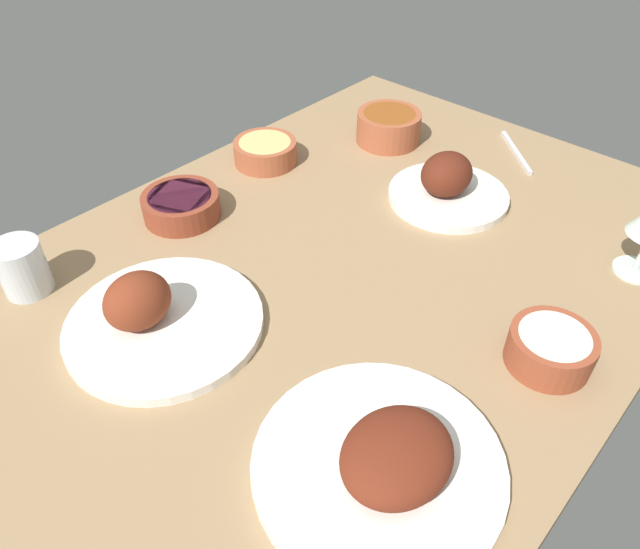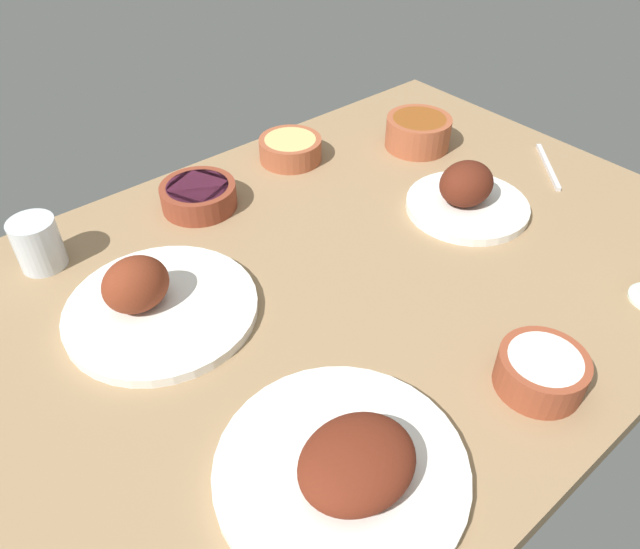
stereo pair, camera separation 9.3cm
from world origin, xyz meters
The scene contains 10 objects.
dining_table centered at (0.00, 0.00, 2.00)cm, with size 140.00×90.00×4.00cm, color #937551.
plate_far_side centered at (-22.90, 10.95, 6.37)cm, with size 28.56×28.56×9.57cm.
plate_center_main centered at (33.70, -1.20, 6.95)cm, with size 22.25×22.25×9.24cm.
plate_near_viewer centered at (-19.16, -27.57, 6.17)cm, with size 29.57×29.57×7.01cm.
bowl_pasta centered at (20.41, 33.64, 6.54)cm, with size 12.75×12.75×4.61cm.
bowl_cream centered at (9.06, -33.73, 6.84)cm, with size 11.55×11.55×5.21cm.
bowl_soup centered at (44.38, 20.65, 7.49)cm, with size 13.57×13.57×6.46cm.
bowl_onions centered at (-3.02, 30.85, 6.49)cm, with size 13.75×13.75×4.52cm.
water_tumbler centered at (-31.28, 32.74, 8.28)cm, with size 7.32×7.32×8.56cm, color silver.
fork_loose centered at (58.03, -2.68, 4.40)cm, with size 17.28×0.90×0.80cm, color silver.
Camera 2 is at (-45.25, -53.76, 66.75)cm, focal length 33.55 mm.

